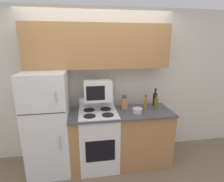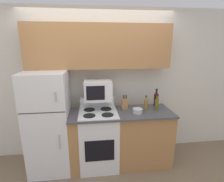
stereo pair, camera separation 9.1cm
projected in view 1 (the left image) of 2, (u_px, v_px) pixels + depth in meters
The scene contains 12 objects.
ground_plane at pixel (104, 176), 2.70m from camera, with size 12.00×12.00×0.00m, color #7F6B51.
wall_back at pixel (99, 85), 3.07m from camera, with size 8.00×0.05×2.55m.
lower_cabinets at pixel (121, 138), 2.89m from camera, with size 1.63×0.61×0.93m.
refrigerator at pixel (49, 122), 2.70m from camera, with size 0.62×0.73×1.59m.
upper_cabinets at pixel (99, 46), 2.73m from camera, with size 2.25×0.30×0.68m.
stove at pixel (99, 139), 2.82m from camera, with size 0.60×0.59×1.10m.
microwave at pixel (98, 90), 2.73m from camera, with size 0.43×0.31×0.31m.
knife_block at pixel (124, 103), 2.86m from camera, with size 0.10×0.09×0.24m.
bowl at pixel (137, 110), 2.71m from camera, with size 0.16×0.16×0.07m.
bottle_vinegar at pixel (145, 104), 2.83m from camera, with size 0.06×0.06×0.24m.
bottle_olive_oil at pixel (156, 104), 2.82m from camera, with size 0.06×0.06×0.26m.
bottle_wine_red at pixel (155, 99), 3.03m from camera, with size 0.08×0.08×0.30m.
Camera 1 is at (-0.24, -2.25, 1.97)m, focal length 28.00 mm.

